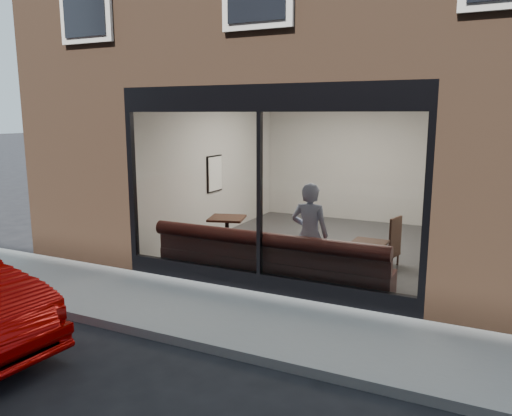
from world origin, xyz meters
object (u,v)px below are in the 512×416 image
at_px(person, 310,235).
at_px(cafe_table_right, 369,243).
at_px(banquette, 270,271).
at_px(cafe_chair_right, 385,254).
at_px(cafe_table_left, 227,218).

xyz_separation_m(person, cafe_table_right, (0.89, 0.32, -0.11)).
xyz_separation_m(banquette, person, (0.60, 0.23, 0.62)).
xyz_separation_m(banquette, cafe_chair_right, (1.50, 1.79, 0.01)).
bearing_deg(cafe_table_left, cafe_table_right, -12.89).
bearing_deg(person, cafe_table_right, -161.35).
height_order(cafe_table_left, cafe_table_right, cafe_table_left).
bearing_deg(banquette, cafe_table_left, 140.42).
distance_m(cafe_table_left, cafe_table_right, 3.06).
distance_m(person, cafe_table_left, 2.32).
xyz_separation_m(person, cafe_chair_right, (0.91, 1.56, -0.61)).
bearing_deg(cafe_table_left, cafe_chair_right, 10.64).
relative_size(cafe_table_left, cafe_table_right, 1.25).
distance_m(banquette, cafe_table_left, 2.00).
bearing_deg(cafe_chair_right, cafe_table_right, 104.03).
relative_size(banquette, cafe_table_left, 5.95).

